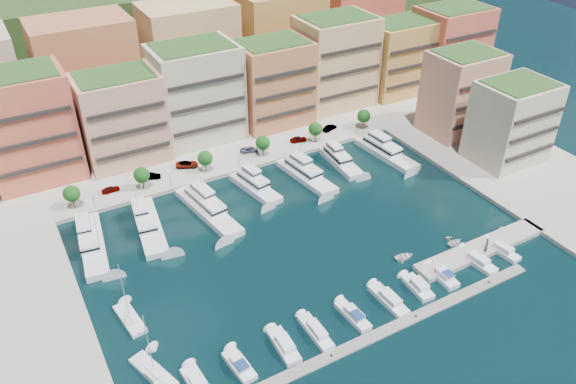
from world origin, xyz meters
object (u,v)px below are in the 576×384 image
object	(u,v)px
yacht_0	(91,241)
car_5	(330,128)
lamppost_1	(170,176)
car_4	(299,139)
cruiser_2	(284,346)
cruiser_4	(353,316)
lamppost_3	(301,141)
cruiser_6	(418,287)
tree_4	(315,129)
lamppost_0	(93,197)
lamppost_2	(239,158)
cruiser_7	(443,276)
yacht_6	(384,151)
cruiser_5	(389,300)
tender_3	(501,228)
person_1	(487,243)
tender_0	(404,257)
yacht_2	(206,207)
cruiser_1	(240,366)
cruiser_9	(502,250)
person_0	(486,249)
cruiser_0	(198,384)
sailboat_1	(130,320)
tree_2	(205,158)
car_0	(111,189)
tree_5	(364,116)
tree_1	(142,175)
cruiser_8	(477,261)
yacht_3	(254,185)
tender_1	(448,237)
tree_3	(263,143)
yacht_5	(340,160)
car_1	(151,176)
yacht_1	(148,224)
sailboat_0	(154,373)
tree_0	(72,194)
car_2	(187,164)

from	to	relation	value
yacht_0	car_5	xyz separation A→B (m)	(70.67, 17.93, 0.55)
lamppost_1	car_4	xyz separation A→B (m)	(37.91, 4.31, -2.04)
cruiser_2	cruiser_4	world-z (taller)	cruiser_4
lamppost_3	cruiser_6	distance (m)	56.30
tree_4	lamppost_0	size ratio (longest dim) A/B	1.35
lamppost_2	cruiser_7	distance (m)	58.49
yacht_6	cruiser_5	world-z (taller)	yacht_6
tender_3	person_1	world-z (taller)	person_1
cruiser_4	tender_0	xyz separation A→B (m)	(18.51, 8.42, -0.14)
yacht_2	cruiser_2	xyz separation A→B (m)	(-3.82, -43.16, -0.66)
tree_4	person_1	distance (m)	56.34
yacht_0	cruiser_1	distance (m)	45.70
cruiser_4	car_5	world-z (taller)	car_5
lamppost_3	cruiser_9	xyz separation A→B (m)	(15.25, -55.79, -3.28)
tree_4	person_0	distance (m)	57.51
lamppost_3	cruiser_0	world-z (taller)	lamppost_3
sailboat_1	person_1	size ratio (longest dim) A/B	6.88
lamppost_3	cruiser_4	bearing A→B (deg)	-111.40
tree_2	car_0	size ratio (longest dim) A/B	1.35
tree_5	car_5	bearing A→B (deg)	158.60
tree_4	yacht_6	distance (m)	19.30
cruiser_2	person_0	world-z (taller)	person_0
tree_1	lamppost_1	distance (m)	6.49
cruiser_2	lamppost_3	bearing A→B (deg)	57.21
tree_5	cruiser_8	bearing A→B (deg)	-103.25
yacht_3	sailboat_1	bearing A→B (deg)	-144.43
tender_1	sailboat_1	bearing A→B (deg)	104.48
tree_3	yacht_0	bearing A→B (deg)	-163.18
yacht_5	cruiser_5	world-z (taller)	yacht_5
tree_4	tender_3	distance (m)	54.69
yacht_5	car_1	xyz separation A→B (m)	(-45.08, 15.15, 0.53)
yacht_2	yacht_5	distance (m)	38.30
lamppost_1	cruiser_1	xyz separation A→B (m)	(-8.25, -55.80, -3.26)
cruiser_4	sailboat_1	world-z (taller)	sailboat_1
lamppost_0	cruiser_5	bearing A→B (deg)	-54.29
yacht_2	person_0	distance (m)	60.56
yacht_1	tender_0	bearing A→B (deg)	-40.08
tree_3	yacht_0	world-z (taller)	tree_3
tree_1	tender_1	bearing A→B (deg)	-44.14
sailboat_0	person_0	size ratio (longest dim) A/B	6.67
tender_0	yacht_5	bearing A→B (deg)	-5.97
person_1	cruiser_0	bearing A→B (deg)	-0.74
tree_3	car_5	distance (m)	23.47
tree_0	car_2	bearing A→B (deg)	8.49
yacht_1	cruiser_1	xyz separation A→B (m)	(1.29, -43.89, -0.52)
car_4	tree_1	bearing A→B (deg)	104.35
lamppost_3	car_4	bearing A→B (deg)	66.08
cruiser_4	cruiser_8	world-z (taller)	cruiser_4
cruiser_2	car_4	bearing A→B (deg)	57.80
cruiser_4	yacht_5	bearing A→B (deg)	58.85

